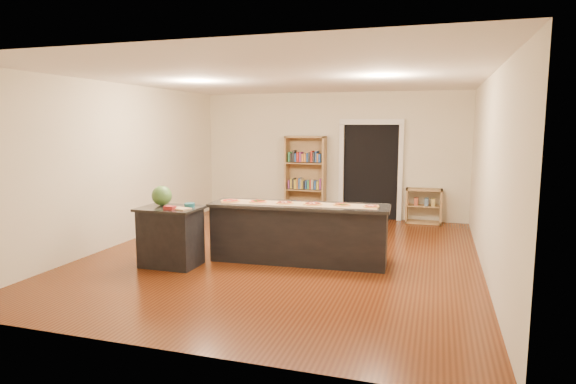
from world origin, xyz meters
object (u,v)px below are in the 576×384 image
(low_shelf, at_px, (424,206))
(watermelon, at_px, (162,196))
(side_counter, at_px, (171,236))
(kitchen_island, at_px, (299,233))
(bookshelf, at_px, (305,177))
(waste_bin, at_px, (319,211))

(low_shelf, distance_m, watermelon, 5.67)
(side_counter, height_order, watermelon, watermelon)
(kitchen_island, height_order, bookshelf, bookshelf)
(kitchen_island, bearing_deg, bookshelf, 100.28)
(bookshelf, distance_m, low_shelf, 2.67)
(side_counter, distance_m, low_shelf, 5.59)
(bookshelf, relative_size, low_shelf, 2.47)
(kitchen_island, xyz_separation_m, side_counter, (-1.76, -0.77, -0.01))
(kitchen_island, relative_size, side_counter, 3.05)
(side_counter, distance_m, waste_bin, 4.43)
(low_shelf, bearing_deg, kitchen_island, -115.91)
(kitchen_island, height_order, side_counter, kitchen_island)
(side_counter, relative_size, low_shelf, 1.20)
(side_counter, bearing_deg, waste_bin, 73.94)
(watermelon, bearing_deg, bookshelf, 75.78)
(low_shelf, bearing_deg, watermelon, -130.99)
(kitchen_island, bearing_deg, waste_bin, 95.03)
(low_shelf, xyz_separation_m, waste_bin, (-2.26, -0.12, -0.21))
(watermelon, bearing_deg, kitchen_island, 18.79)
(side_counter, xyz_separation_m, watermelon, (-0.19, 0.11, 0.59))
(bookshelf, height_order, waste_bin, bookshelf)
(side_counter, bearing_deg, low_shelf, 51.45)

